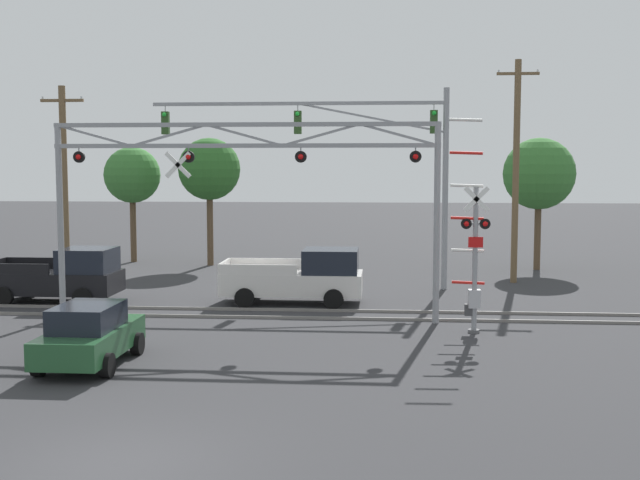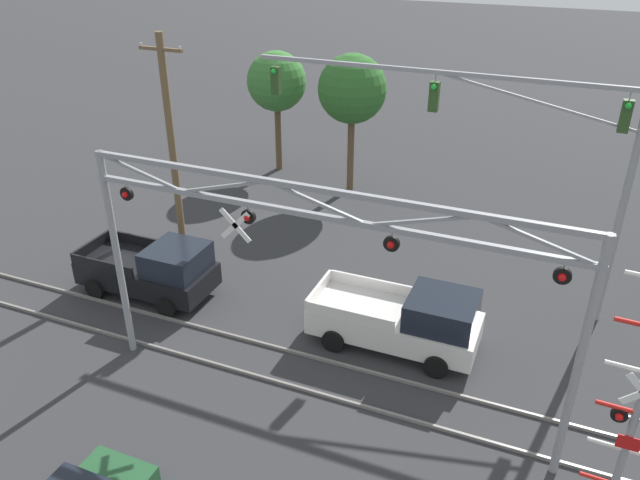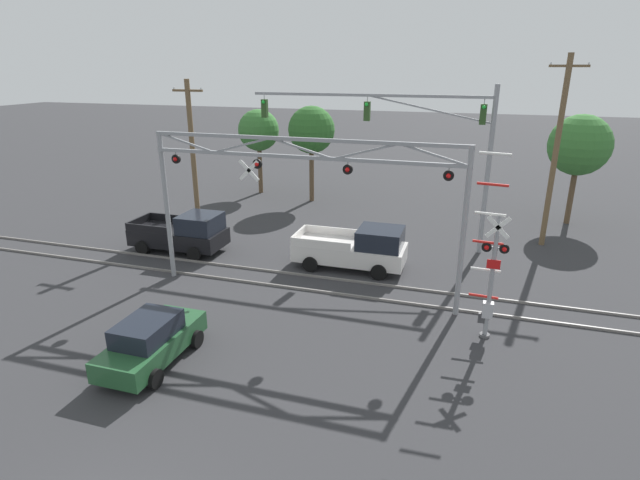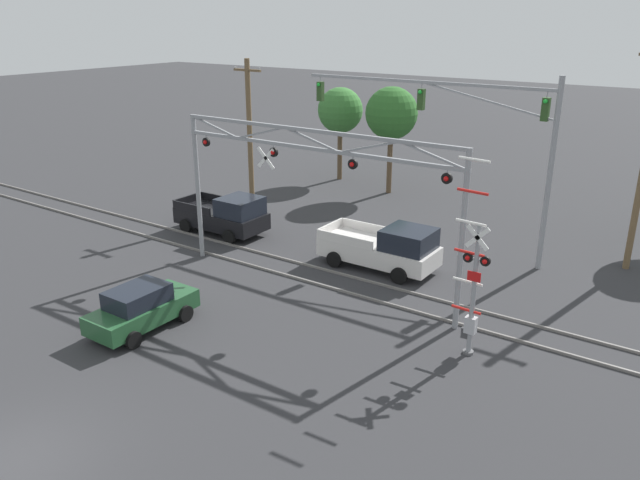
% 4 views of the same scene
% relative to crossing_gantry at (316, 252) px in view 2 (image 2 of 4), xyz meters
% --- Properties ---
extents(rail_track_near, '(80.00, 0.08, 0.10)m').
position_rel_crossing_gantry_xyz_m(rail_track_near, '(0.02, 0.28, -4.70)').
color(rail_track_near, gray).
rests_on(rail_track_near, ground_plane).
extents(rail_track_far, '(80.00, 0.08, 0.10)m').
position_rel_crossing_gantry_xyz_m(rail_track_far, '(0.02, 1.72, -4.70)').
color(rail_track_far, gray).
rests_on(rail_track_far, ground_plane).
extents(crossing_gantry, '(12.65, 0.26, 6.49)m').
position_rel_crossing_gantry_xyz_m(crossing_gantry, '(0.00, 0.00, 0.00)').
color(crossing_gantry, gray).
rests_on(crossing_gantry, ground_plane).
extents(crossing_signal_mast, '(1.28, 0.35, 6.51)m').
position_rel_crossing_gantry_xyz_m(crossing_signal_mast, '(7.26, -1.43, -2.44)').
color(crossing_signal_mast, gray).
rests_on(crossing_signal_mast, ground_plane).
extents(traffic_signal_span, '(12.25, 0.39, 8.24)m').
position_rel_crossing_gantry_xyz_m(traffic_signal_span, '(4.00, 7.29, 1.00)').
color(traffic_signal_span, gray).
rests_on(traffic_signal_span, ground_plane).
extents(pickup_truck_lead, '(5.17, 2.36, 2.04)m').
position_rel_crossing_gantry_xyz_m(pickup_truck_lead, '(1.52, 3.40, -3.78)').
color(pickup_truck_lead, silver).
rests_on(pickup_truck_lead, ground_plane).
extents(pickup_truck_following, '(4.78, 2.36, 2.04)m').
position_rel_crossing_gantry_xyz_m(pickup_truck_following, '(-7.43, 2.97, -3.78)').
color(pickup_truck_following, black).
rests_on(pickup_truck_following, ground_plane).
extents(utility_pole_left, '(1.80, 0.28, 8.37)m').
position_rel_crossing_gantry_xyz_m(utility_pole_left, '(-8.69, 6.50, -0.42)').
color(utility_pole_left, brown).
rests_on(utility_pole_left, ground_plane).
extents(background_tree_far_left_verge, '(3.16, 3.16, 6.51)m').
position_rel_crossing_gantry_xyz_m(background_tree_far_left_verge, '(-4.33, 14.46, 0.14)').
color(background_tree_far_left_verge, brown).
rests_on(background_tree_far_left_verge, ground_plane).
extents(background_tree_far_right_verge, '(2.95, 2.95, 6.09)m').
position_rel_crossing_gantry_xyz_m(background_tree_far_right_verge, '(-8.73, 15.61, -0.18)').
color(background_tree_far_right_verge, brown).
rests_on(background_tree_far_right_verge, ground_plane).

